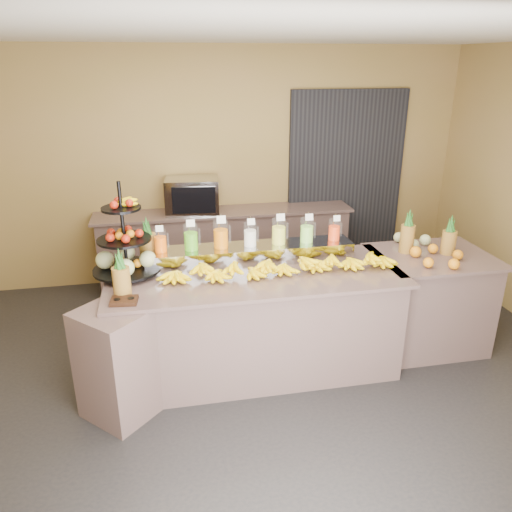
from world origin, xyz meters
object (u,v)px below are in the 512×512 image
object	(u,v)px
banana_heap	(285,263)
condiment_caddy	(124,301)
pitcher_tray	(250,253)
right_fruit_pile	(431,249)
oven_warmer	(192,195)
fruit_stand	(130,251)

from	to	relation	value
banana_heap	condiment_caddy	size ratio (longest dim) A/B	10.43
pitcher_tray	right_fruit_pile	distance (m)	1.66
pitcher_tray	banana_heap	size ratio (longest dim) A/B	0.90
pitcher_tray	oven_warmer	world-z (taller)	oven_warmer
condiment_caddy	right_fruit_pile	bearing A→B (deg)	8.52
oven_warmer	condiment_caddy	bearing A→B (deg)	-100.81
fruit_stand	oven_warmer	xyz separation A→B (m)	(0.65, 1.75, -0.00)
banana_heap	right_fruit_pile	size ratio (longest dim) A/B	4.12
right_fruit_pile	oven_warmer	xyz separation A→B (m)	(-2.02, 1.89, 0.12)
condiment_caddy	right_fruit_pile	size ratio (longest dim) A/B	0.39
pitcher_tray	condiment_caddy	xyz separation A→B (m)	(-1.07, -0.63, -0.06)
pitcher_tray	banana_heap	world-z (taller)	banana_heap
oven_warmer	right_fruit_pile	bearing A→B (deg)	-37.17
condiment_caddy	fruit_stand	bearing A→B (deg)	86.07
oven_warmer	fruit_stand	bearing A→B (deg)	-104.53
condiment_caddy	right_fruit_pile	distance (m)	2.74
banana_heap	right_fruit_pile	distance (m)	1.39
banana_heap	condiment_caddy	bearing A→B (deg)	-165.78
banana_heap	condiment_caddy	world-z (taller)	banana_heap
banana_heap	fruit_stand	xyz separation A→B (m)	(-1.28, 0.21, 0.13)
pitcher_tray	condiment_caddy	size ratio (longest dim) A/B	9.35
banana_heap	fruit_stand	distance (m)	1.31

